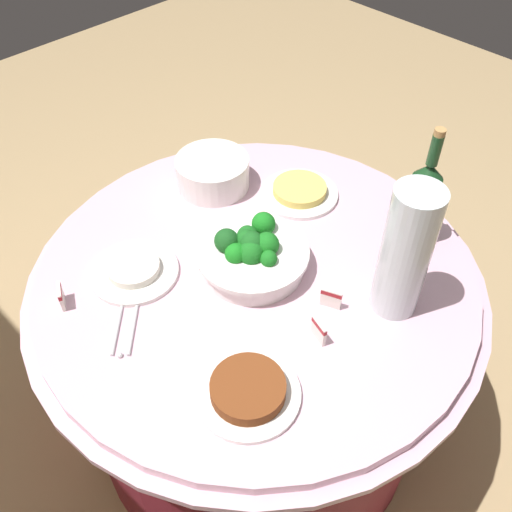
% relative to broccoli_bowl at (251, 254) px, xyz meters
% --- Properties ---
extents(ground_plane, '(6.00, 6.00, 0.00)m').
position_rel_broccoli_bowl_xyz_m(ground_plane, '(-0.02, -0.00, -0.79)').
color(ground_plane, tan).
extents(buffet_table, '(1.16, 1.16, 0.74)m').
position_rel_broccoli_bowl_xyz_m(buffet_table, '(-0.02, -0.00, -0.41)').
color(buffet_table, maroon).
rests_on(buffet_table, ground_plane).
extents(broccoli_bowl, '(0.28, 0.28, 0.11)m').
position_rel_broccoli_bowl_xyz_m(broccoli_bowl, '(0.00, 0.00, 0.00)').
color(broccoli_bowl, white).
rests_on(broccoli_bowl, buffet_table).
extents(plate_stack, '(0.21, 0.21, 0.09)m').
position_rel_broccoli_bowl_xyz_m(plate_stack, '(0.31, -0.15, -0.00)').
color(plate_stack, white).
rests_on(plate_stack, buffet_table).
extents(wine_bottle, '(0.07, 0.07, 0.34)m').
position_rel_broccoli_bowl_xyz_m(wine_bottle, '(-0.22, -0.38, 0.08)').
color(wine_bottle, '#1A4321').
rests_on(wine_bottle, buffet_table).
extents(decorative_fruit_vase, '(0.11, 0.11, 0.34)m').
position_rel_broccoli_bowl_xyz_m(decorative_fruit_vase, '(-0.32, -0.16, 0.11)').
color(decorative_fruit_vase, silver).
rests_on(decorative_fruit_vase, buffet_table).
extents(serving_tongs, '(0.15, 0.14, 0.01)m').
position_rel_broccoli_bowl_xyz_m(serving_tongs, '(0.06, 0.34, -0.04)').
color(serving_tongs, silver).
rests_on(serving_tongs, buffet_table).
extents(food_plate_noodles, '(0.22, 0.22, 0.03)m').
position_rel_broccoli_bowl_xyz_m(food_plate_noodles, '(0.10, -0.30, -0.03)').
color(food_plate_noodles, white).
rests_on(food_plate_noodles, buffet_table).
extents(food_plate_stir_fry, '(0.22, 0.22, 0.04)m').
position_rel_broccoli_bowl_xyz_m(food_plate_stir_fry, '(-0.26, 0.26, -0.03)').
color(food_plate_stir_fry, white).
rests_on(food_plate_stir_fry, buffet_table).
extents(food_plate_rice, '(0.22, 0.22, 0.03)m').
position_rel_broccoli_bowl_xyz_m(food_plate_rice, '(0.19, 0.22, -0.03)').
color(food_plate_rice, white).
rests_on(food_plate_rice, buffet_table).
extents(label_placard_front, '(0.05, 0.03, 0.05)m').
position_rel_broccoli_bowl_xyz_m(label_placard_front, '(-0.22, -0.05, -0.02)').
color(label_placard_front, white).
rests_on(label_placard_front, buffet_table).
extents(label_placard_mid, '(0.05, 0.02, 0.05)m').
position_rel_broccoli_bowl_xyz_m(label_placard_mid, '(-0.26, 0.05, -0.02)').
color(label_placard_mid, white).
rests_on(label_placard_mid, buffet_table).
extents(label_placard_rear, '(0.05, 0.03, 0.05)m').
position_rel_broccoli_bowl_xyz_m(label_placard_rear, '(0.23, 0.40, -0.02)').
color(label_placard_rear, white).
rests_on(label_placard_rear, buffet_table).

